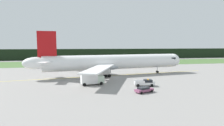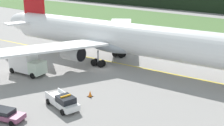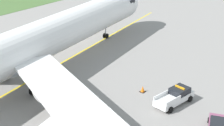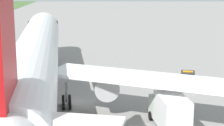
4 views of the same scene
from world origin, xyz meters
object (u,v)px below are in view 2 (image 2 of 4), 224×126
Objects in this scene: ops_pickup_truck at (63,101)px; staff_car at (4,114)px; airliner at (122,38)px; catering_truck at (27,63)px; apron_cone at (90,94)px.

staff_car is (-2.67, -6.20, -0.20)m from ops_pickup_truck.
airliner is 8.81× the size of catering_truck.
catering_truck is at bearing 137.74° from staff_car.
staff_car is 5.86× the size of apron_cone.
airliner is 16.75m from catering_truck.
airliner is at bearing 59.42° from catering_truck.
staff_car is at bearing -113.29° from ops_pickup_truck.
airliner reaches higher than catering_truck.
airliner reaches higher than apron_cone.
apron_cone is (5.83, -13.84, -4.41)m from airliner.
catering_truck reaches higher than staff_car.
apron_cone is at bearing 89.07° from ops_pickup_truck.
apron_cone is at bearing 75.70° from staff_car.
catering_truck is at bearing -178.62° from apron_cone.
airliner is at bearing 112.85° from apron_cone.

